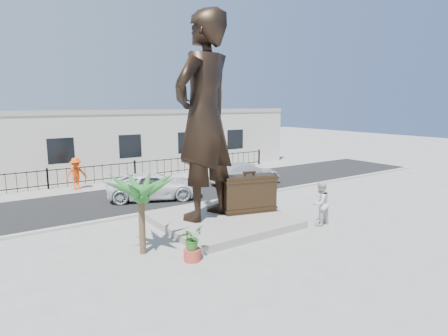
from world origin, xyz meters
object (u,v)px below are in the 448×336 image
object	(u,v)px
car_white	(155,186)
suitcase	(249,194)
tourist	(320,203)
statue	(204,117)

from	to	relation	value
car_white	suitcase	bearing A→B (deg)	-137.99
tourist	car_white	xyz separation A→B (m)	(-3.91, 8.15, -0.24)
statue	suitcase	size ratio (longest dim) A/B	3.58
statue	tourist	bearing A→B (deg)	123.28
statue	tourist	distance (m)	6.09
suitcase	tourist	size ratio (longest dim) A/B	1.26
statue	car_white	world-z (taller)	statue
suitcase	tourist	world-z (taller)	suitcase
car_white	statue	bearing A→B (deg)	-157.65
suitcase	car_white	distance (m)	6.06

